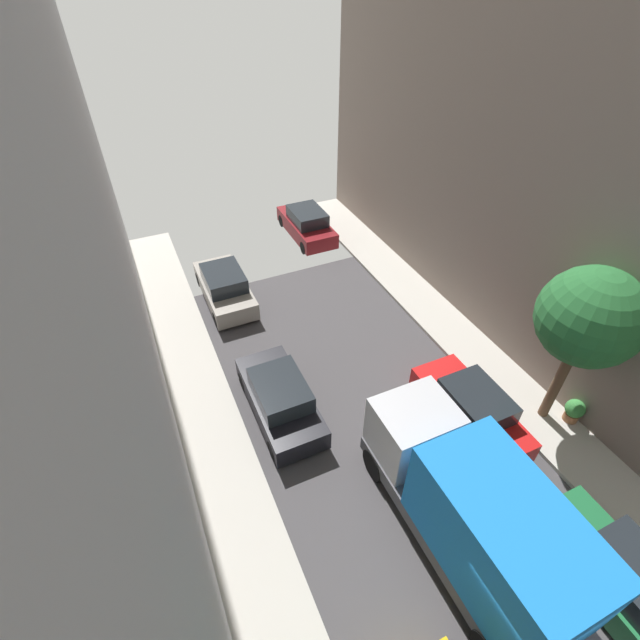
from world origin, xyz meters
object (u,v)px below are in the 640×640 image
(potted_plant_0, at_px, (574,410))
(parked_car_right_4, at_px, (307,224))
(delivery_truck, at_px, (474,513))
(street_tree_1, at_px, (590,318))
(parked_car_left_4, at_px, (225,287))
(parked_car_right_2, at_px, (623,580))
(parked_car_right_3, at_px, (471,409))
(parked_car_left_3, at_px, (280,398))

(potted_plant_0, bearing_deg, parked_car_right_4, 101.80)
(delivery_truck, height_order, street_tree_1, street_tree_1)
(parked_car_left_4, distance_m, potted_plant_0, 13.93)
(parked_car_right_2, xyz_separation_m, parked_car_right_4, (0.00, 18.94, 0.00))
(parked_car_left_4, height_order, potted_plant_0, parked_car_left_4)
(parked_car_right_3, xyz_separation_m, parked_car_right_4, (0.00, 13.39, 0.00))
(parked_car_left_4, xyz_separation_m, parked_car_right_4, (5.40, 3.68, 0.00))
(parked_car_left_3, relative_size, parked_car_right_4, 1.00)
(parked_car_left_3, xyz_separation_m, parked_car_right_2, (5.40, -8.48, 0.00))
(parked_car_left_3, height_order, delivery_truck, delivery_truck)
(street_tree_1, bearing_deg, potted_plant_0, -41.07)
(parked_car_left_3, xyz_separation_m, parked_car_right_4, (5.40, 10.46, 0.00))
(parked_car_left_4, relative_size, delivery_truck, 0.64)
(parked_car_right_2, relative_size, parked_car_right_3, 1.00)
(parked_car_left_3, height_order, parked_car_right_3, same)
(potted_plant_0, bearing_deg, street_tree_1, 138.93)
(parked_car_right_2, xyz_separation_m, parked_car_right_3, (0.00, 5.56, 0.00))
(parked_car_right_4, bearing_deg, parked_car_left_4, -145.73)
(parked_car_left_3, relative_size, parked_car_right_2, 1.00)
(parked_car_left_3, bearing_deg, street_tree_1, -25.39)
(parked_car_left_3, distance_m, parked_car_left_4, 6.78)
(delivery_truck, distance_m, potted_plant_0, 6.16)
(parked_car_left_3, bearing_deg, parked_car_right_3, -28.46)
(potted_plant_0, bearing_deg, delivery_truck, -162.80)
(parked_car_left_4, bearing_deg, parked_car_left_3, -90.00)
(parked_car_left_3, height_order, street_tree_1, street_tree_1)
(parked_car_left_4, distance_m, parked_car_right_4, 6.53)
(parked_car_right_2, xyz_separation_m, potted_plant_0, (3.08, 4.21, -0.11))
(parked_car_right_2, distance_m, street_tree_1, 6.42)
(street_tree_1, bearing_deg, parked_car_left_4, 126.77)
(parked_car_right_2, height_order, street_tree_1, street_tree_1)
(parked_car_left_3, distance_m, street_tree_1, 9.39)
(parked_car_right_2, relative_size, street_tree_1, 0.75)
(parked_car_left_3, relative_size, delivery_truck, 0.64)
(potted_plant_0, bearing_deg, parked_car_left_4, 127.48)
(delivery_truck, xyz_separation_m, street_tree_1, (5.15, 2.33, 2.49))
(parked_car_left_4, bearing_deg, parked_car_right_4, 34.27)
(parked_car_left_4, bearing_deg, street_tree_1, -53.23)
(parked_car_right_3, xyz_separation_m, delivery_truck, (-2.70, -3.13, 1.07))
(parked_car_left_4, distance_m, parked_car_right_2, 16.19)
(delivery_truck, height_order, potted_plant_0, delivery_truck)
(street_tree_1, bearing_deg, parked_car_right_4, 99.81)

